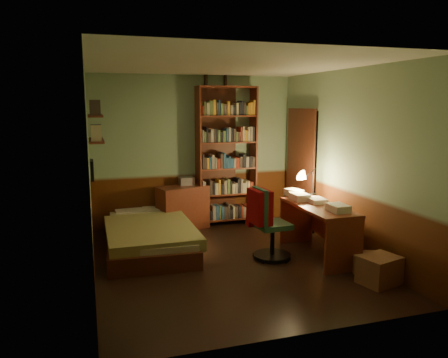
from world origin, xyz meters
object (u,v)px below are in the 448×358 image
object	(u,v)px
desk_lamp	(313,176)
cardboard_box_b	(365,262)
mini_stereo	(186,181)
bookshelf	(226,157)
cardboard_box_a	(379,270)
office_chair	(273,219)
bed	(149,226)
desk	(318,231)
dresser	(183,208)

from	to	relation	value
desk_lamp	cardboard_box_b	world-z (taller)	desk_lamp
cardboard_box_b	mini_stereo	bearing A→B (deg)	122.55
bookshelf	cardboard_box_a	bearing A→B (deg)	-75.22
bookshelf	office_chair	bearing A→B (deg)	-90.08
bed	cardboard_box_a	bearing A→B (deg)	-38.27
mini_stereo	cardboard_box_b	xyz separation A→B (m)	(1.73, -2.71, -0.69)
bookshelf	desk_lamp	xyz separation A→B (m)	(0.99, -1.30, -0.18)
desk	bookshelf	bearing A→B (deg)	110.23
bookshelf	desk	size ratio (longest dim) A/B	1.77
bed	bookshelf	xyz separation A→B (m)	(1.50, 0.92, 0.88)
dresser	desk_lamp	size ratio (longest dim) A/B	1.41
cardboard_box_a	cardboard_box_b	world-z (taller)	cardboard_box_a
desk	cardboard_box_b	distance (m)	0.79
bookshelf	cardboard_box_a	distance (m)	3.36
cardboard_box_a	desk	bearing A→B (deg)	101.99
bed	office_chair	xyz separation A→B (m)	(1.57, -0.96, 0.23)
dresser	desk_lamp	distance (m)	2.27
desk	desk_lamp	xyz separation A→B (m)	(0.28, 0.68, 0.66)
dresser	cardboard_box_b	distance (m)	3.18
desk	dresser	bearing A→B (deg)	129.09
bed	dresser	xyz separation A→B (m)	(0.69, 0.84, 0.04)
office_chair	cardboard_box_a	size ratio (longest dim) A/B	2.50
dresser	cardboard_box_b	world-z (taller)	dresser
bed	office_chair	distance (m)	1.85
mini_stereo	cardboard_box_a	bearing A→B (deg)	-64.66
mini_stereo	bed	bearing A→B (deg)	-132.10
bed	bookshelf	bearing A→B (deg)	34.54
desk_lamp	cardboard_box_b	bearing A→B (deg)	-67.35
mini_stereo	bookshelf	xyz separation A→B (m)	(0.71, -0.04, 0.40)
desk	office_chair	distance (m)	0.68
dresser	office_chair	size ratio (longest dim) A/B	0.75
cardboard_box_a	bookshelf	bearing A→B (deg)	107.15
mini_stereo	cardboard_box_a	xyz separation A→B (m)	(1.65, -3.10, -0.64)
mini_stereo	cardboard_box_b	distance (m)	3.29
desk	desk_lamp	bearing A→B (deg)	68.27
dresser	cardboard_box_a	bearing A→B (deg)	-75.85
bookshelf	desk	bearing A→B (deg)	-72.54
mini_stereo	office_chair	distance (m)	2.09
bookshelf	cardboard_box_b	size ratio (longest dim) A/B	7.25
desk	cardboard_box_b	world-z (taller)	desk
office_chair	cardboard_box_b	xyz separation A→B (m)	(0.95, -0.79, -0.44)
cardboard_box_b	dresser	bearing A→B (deg)	125.26
desk_lamp	office_chair	distance (m)	1.18
dresser	desk	world-z (taller)	dresser
bookshelf	bed	bearing A→B (deg)	-150.76
desk_lamp	office_chair	bearing A→B (deg)	-126.57
dresser	mini_stereo	world-z (taller)	mini_stereo
dresser	desk	xyz separation A→B (m)	(1.52, -1.90, -0.00)
desk	cardboard_box_b	xyz separation A→B (m)	(0.31, -0.69, -0.25)
desk	cardboard_box_b	bearing A→B (deg)	-65.51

